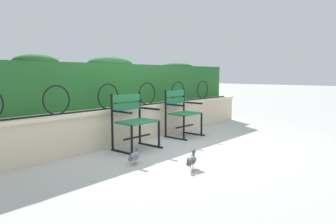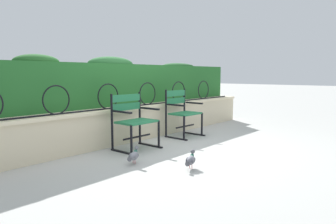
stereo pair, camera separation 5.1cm
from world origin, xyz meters
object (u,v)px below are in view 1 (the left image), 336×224
Objects in this scene: park_chair_right at (182,112)px; pigeon_far_side at (192,160)px; pigeon_near_chairs at (135,156)px; park_chair_left at (134,119)px.

pigeon_far_side is (-1.55, -1.35, -0.36)m from park_chair_right.
pigeon_near_chairs is at bearing 114.75° from pigeon_far_side.
park_chair_right is 3.16× the size of pigeon_far_side.
park_chair_left is 1.39m from pigeon_far_side.
park_chair_left is at bearing 47.00° from pigeon_near_chairs.
pigeon_near_chairs and pigeon_far_side have the same top height.
park_chair_left is 3.11× the size of pigeon_far_side.
pigeon_far_side is at bearing -101.26° from park_chair_left.
park_chair_left reaches higher than pigeon_far_side.
park_chair_right is at bearing 41.10° from pigeon_far_side.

